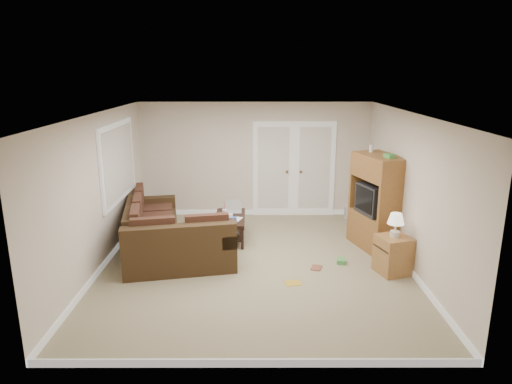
{
  "coord_description": "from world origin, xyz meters",
  "views": [
    {
      "loc": [
        0.01,
        -7.07,
        3.14
      ],
      "look_at": [
        0.02,
        0.58,
        1.1
      ],
      "focal_mm": 32.0,
      "sensor_mm": 36.0,
      "label": 1
    }
  ],
  "objects_px": {
    "tv_armoire": "(377,202)",
    "sectional_sofa": "(163,236)",
    "coffee_table": "(231,227)",
    "side_cabinet": "(393,252)"
  },
  "relations": [
    {
      "from": "sectional_sofa",
      "to": "side_cabinet",
      "type": "relative_size",
      "value": 2.85
    },
    {
      "from": "sectional_sofa",
      "to": "tv_armoire",
      "type": "relative_size",
      "value": 1.54
    },
    {
      "from": "coffee_table",
      "to": "side_cabinet",
      "type": "height_order",
      "value": "side_cabinet"
    },
    {
      "from": "sectional_sofa",
      "to": "coffee_table",
      "type": "height_order",
      "value": "sectional_sofa"
    },
    {
      "from": "sectional_sofa",
      "to": "tv_armoire",
      "type": "distance_m",
      "value": 3.86
    },
    {
      "from": "tv_armoire",
      "to": "sectional_sofa",
      "type": "bearing_deg",
      "value": 167.75
    },
    {
      "from": "tv_armoire",
      "to": "side_cabinet",
      "type": "height_order",
      "value": "tv_armoire"
    },
    {
      "from": "tv_armoire",
      "to": "side_cabinet",
      "type": "relative_size",
      "value": 1.85
    },
    {
      "from": "sectional_sofa",
      "to": "tv_armoire",
      "type": "bearing_deg",
      "value": -6.46
    },
    {
      "from": "coffee_table",
      "to": "side_cabinet",
      "type": "relative_size",
      "value": 1.12
    }
  ]
}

